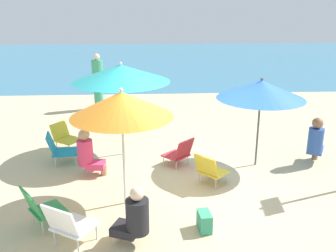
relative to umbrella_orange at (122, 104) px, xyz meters
name	(u,v)px	position (x,y,z in m)	size (l,w,h in m)	color
ground_plane	(185,182)	(1.06, 0.72, -1.70)	(40.00, 40.00, 0.00)	#CCB789
sea_water	(159,60)	(1.06, 15.67, -1.69)	(40.00, 16.00, 0.01)	teal
umbrella_orange	(122,104)	(0.00, 0.00, 0.00)	(1.60, 1.60, 1.96)	silver
umbrella_blue	(261,90)	(2.58, 1.42, -0.13)	(1.71, 1.71, 1.81)	#4C4C51
umbrella_teal	(121,73)	(-0.14, 2.14, 0.08)	(2.02, 2.02, 2.01)	silver
beach_chair_a	(68,224)	(-0.69, -1.15, -1.33)	(0.74, 0.76, 0.69)	white
beach_chair_b	(59,149)	(-1.42, 1.70, -1.37)	(0.66, 0.56, 0.64)	teal
beach_chair_c	(180,152)	(1.02, 1.42, -1.39)	(0.68, 0.68, 0.61)	red
beach_chair_d	(210,169)	(1.50, 0.59, -1.39)	(0.69, 0.69, 0.61)	gold
beach_chair_e	(40,207)	(-1.18, -0.68, -1.34)	(0.70, 0.68, 0.67)	#33934C
beach_chair_f	(65,136)	(-1.46, 2.47, -1.38)	(0.72, 0.69, 0.61)	gold
person_a	(134,217)	(0.19, -1.14, -1.27)	(0.55, 0.44, 0.89)	black
person_b	(88,153)	(-0.75, 1.13, -1.25)	(0.55, 0.33, 0.92)	#DB3866
person_c	(98,82)	(-1.09, 5.85, -0.85)	(0.33, 0.33, 1.68)	#389970
person_d	(316,140)	(3.77, 1.39, -1.18)	(0.46, 0.54, 1.01)	#2D519E
beach_bag	(204,221)	(1.20, -0.85, -1.55)	(0.30, 0.17, 0.28)	#389970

